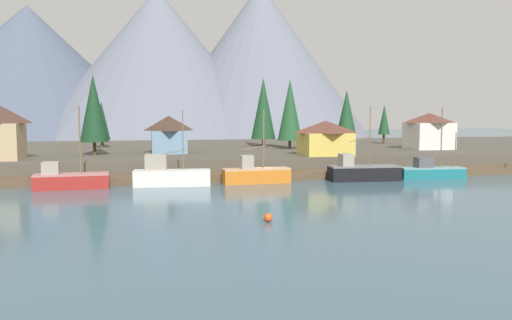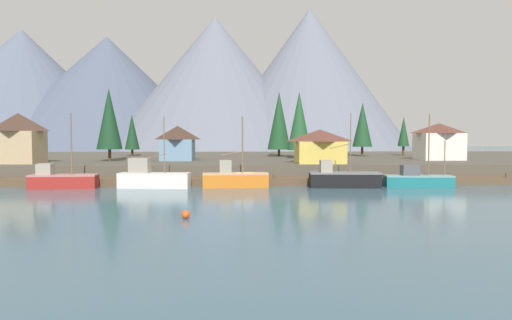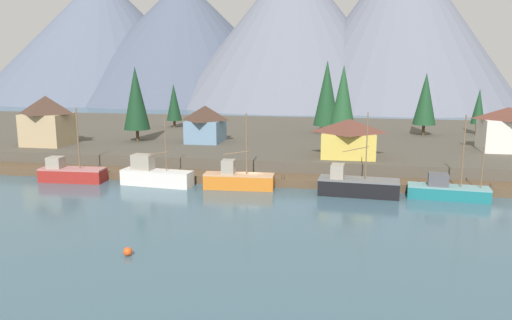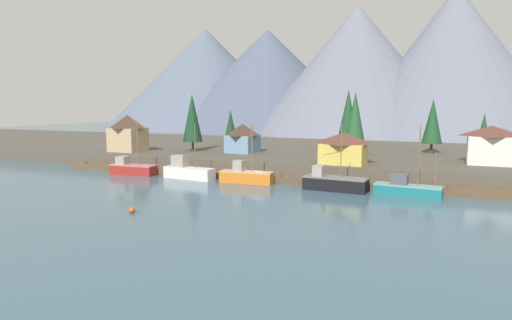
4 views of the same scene
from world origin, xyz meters
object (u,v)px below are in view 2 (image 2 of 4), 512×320
(conifer_back_right, at_px, (109,119))
(conifer_mid_left, at_px, (132,132))
(house_yellow, at_px, (320,146))
(house_blue, at_px, (178,143))
(conifer_near_right, at_px, (362,125))
(conifer_mid_right, at_px, (299,121))
(fishing_boat_white, at_px, (152,178))
(conifer_back_left, at_px, (279,121))
(fishing_boat_orange, at_px, (234,178))
(fishing_boat_black, at_px, (343,178))
(house_white, at_px, (439,141))
(house_tan, at_px, (19,138))
(channel_buoy, at_px, (186,214))
(fishing_boat_red, at_px, (62,180))
(fishing_boat_teal, at_px, (417,179))
(conifer_near_left, at_px, (404,132))

(conifer_back_right, bearing_deg, conifer_mid_left, 91.28)
(house_yellow, bearing_deg, house_blue, 158.25)
(conifer_near_right, height_order, conifer_mid_right, conifer_mid_right)
(fishing_boat_white, relative_size, conifer_back_left, 0.71)
(conifer_back_right, bearing_deg, fishing_boat_orange, -41.22)
(fishing_boat_orange, height_order, fishing_boat_black, fishing_boat_black)
(house_white, bearing_deg, conifer_mid_left, 162.80)
(fishing_boat_black, xyz_separation_m, house_blue, (-23.94, 20.15, 4.36))
(fishing_boat_black, bearing_deg, conifer_back_left, 102.46)
(fishing_boat_white, height_order, conifer_back_left, conifer_back_left)
(fishing_boat_black, bearing_deg, house_tan, 168.93)
(fishing_boat_orange, height_order, conifer_back_right, conifer_back_right)
(fishing_boat_black, bearing_deg, conifer_near_right, 74.86)
(conifer_back_left, xyz_separation_m, channel_buoy, (-12.73, -56.85, -9.42))
(fishing_boat_red, relative_size, conifer_mid_right, 0.77)
(house_tan, relative_size, conifer_back_right, 0.63)
(fishing_boat_orange, height_order, house_tan, house_tan)
(conifer_mid_right, bearing_deg, conifer_near_right, 30.02)
(fishing_boat_black, relative_size, conifer_back_left, 0.73)
(house_yellow, height_order, conifer_mid_left, conifer_mid_left)
(fishing_boat_orange, xyz_separation_m, channel_buoy, (-3.84, -22.77, -0.82))
(house_blue, bearing_deg, fishing_boat_red, -121.65)
(house_tan, bearing_deg, conifer_back_right, 27.70)
(fishing_boat_black, height_order, conifer_mid_left, conifer_mid_left)
(conifer_near_right, height_order, channel_buoy, conifer_near_right)
(fishing_boat_black, bearing_deg, fishing_boat_orange, -178.00)
(conifer_near_right, xyz_separation_m, channel_buoy, (-29.87, -56.97, -8.60))
(house_blue, bearing_deg, conifer_back_left, 37.60)
(fishing_boat_teal, xyz_separation_m, channel_buoy, (-27.95, -22.55, -0.65))
(fishing_boat_white, height_order, channel_buoy, fishing_boat_white)
(fishing_boat_orange, bearing_deg, fishing_boat_red, 177.23)
(house_yellow, height_order, house_white, house_white)
(conifer_near_left, height_order, channel_buoy, conifer_near_left)
(house_tan, relative_size, house_blue, 1.11)
(house_blue, xyz_separation_m, conifer_near_left, (45.36, 17.26, 2.00))
(house_tan, height_order, conifer_back_left, conifer_back_left)
(fishing_boat_orange, distance_m, conifer_back_left, 36.26)
(channel_buoy, bearing_deg, fishing_boat_red, 128.91)
(conifer_back_left, bearing_deg, house_white, -28.56)
(fishing_boat_white, relative_size, conifer_mid_left, 1.08)
(conifer_near_left, xyz_separation_m, channel_buoy, (-39.43, -59.74, -7.16))
(house_yellow, relative_size, conifer_near_right, 0.68)
(house_white, bearing_deg, fishing_boat_black, -136.95)
(house_white, distance_m, house_blue, 45.35)
(conifer_mid_left, xyz_separation_m, conifer_back_right, (0.42, -18.84, 2.07))
(conifer_mid_right, relative_size, channel_buoy, 17.72)
(channel_buoy, bearing_deg, fishing_boat_orange, 80.43)
(conifer_near_left, height_order, conifer_mid_right, conifer_mid_right)
(house_yellow, xyz_separation_m, conifer_back_left, (-4.17, 23.48, 4.62))
(house_white, bearing_deg, channel_buoy, -132.96)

